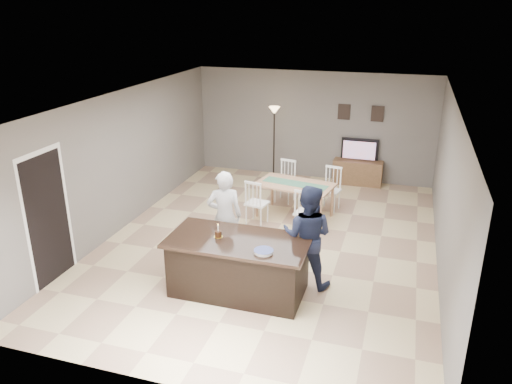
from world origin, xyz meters
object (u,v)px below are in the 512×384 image
(birthday_cake, at_px, (218,234))
(floor_lamp, at_px, (274,123))
(tv_console, at_px, (357,172))
(woman, at_px, (225,217))
(kitchen_island, at_px, (239,265))
(plate_stack, at_px, (264,251))
(man, at_px, (307,236))
(television, at_px, (359,150))
(dining_table, at_px, (295,189))

(birthday_cake, xyz_separation_m, floor_lamp, (-0.58, 5.37, 0.49))
(tv_console, bearing_deg, woman, -110.71)
(kitchen_island, relative_size, birthday_cake, 10.01)
(plate_stack, bearing_deg, man, 61.37)
(floor_lamp, bearing_deg, birthday_cake, -83.79)
(television, height_order, floor_lamp, floor_lamp)
(kitchen_island, bearing_deg, tv_console, 77.84)
(birthday_cake, bearing_deg, floor_lamp, 96.21)
(tv_console, height_order, woman, woman)
(television, relative_size, floor_lamp, 0.49)
(kitchen_island, height_order, man, man)
(birthday_cake, bearing_deg, woman, 104.86)
(kitchen_island, xyz_separation_m, dining_table, (0.16, 3.13, 0.15))
(kitchen_island, bearing_deg, plate_stack, -31.56)
(tv_console, xyz_separation_m, birthday_cake, (-1.52, -5.58, 0.65))
(television, relative_size, dining_table, 0.46)
(plate_stack, bearing_deg, television, 83.15)
(man, relative_size, birthday_cake, 7.78)
(television, height_order, dining_table, television)
(kitchen_island, relative_size, man, 1.29)
(tv_console, relative_size, television, 1.31)
(kitchen_island, xyz_separation_m, television, (1.20, 5.64, 0.41))
(woman, xyz_separation_m, floor_lamp, (-0.34, 4.45, 0.62))
(woman, height_order, plate_stack, woman)
(kitchen_island, relative_size, woman, 1.31)
(woman, xyz_separation_m, birthday_cake, (0.24, -0.92, 0.13))
(television, height_order, plate_stack, television)
(plate_stack, height_order, dining_table, dining_table)
(plate_stack, distance_m, floor_lamp, 5.85)
(tv_console, bearing_deg, dining_table, -113.03)
(tv_console, xyz_separation_m, dining_table, (-1.04, -2.44, 0.31))
(floor_lamp, bearing_deg, television, 7.55)
(tv_console, height_order, man, man)
(tv_console, height_order, dining_table, dining_table)
(woman, bearing_deg, dining_table, -128.86)
(woman, height_order, floor_lamp, floor_lamp)
(tv_console, relative_size, plate_stack, 4.24)
(television, xyz_separation_m, woman, (-1.76, -4.73, -0.04))
(woman, relative_size, man, 0.98)
(plate_stack, relative_size, floor_lamp, 0.15)
(man, height_order, plate_stack, man)
(television, bearing_deg, floor_lamp, 7.55)
(kitchen_island, bearing_deg, dining_table, 87.02)
(television, height_order, birthday_cake, television)
(tv_console, distance_m, man, 5.05)
(kitchen_island, xyz_separation_m, birthday_cake, (-0.32, -0.01, 0.50))
(birthday_cake, bearing_deg, kitchen_island, 1.06)
(dining_table, bearing_deg, man, -62.80)
(birthday_cake, height_order, floor_lamp, floor_lamp)
(television, xyz_separation_m, birthday_cake, (-1.52, -5.65, 0.09))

